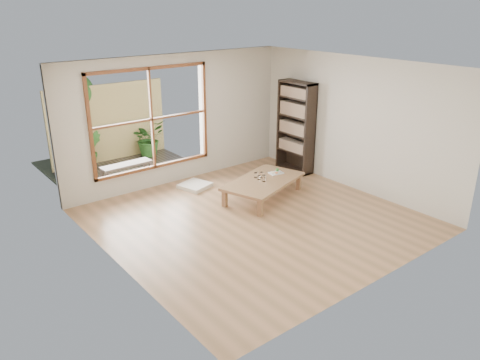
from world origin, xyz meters
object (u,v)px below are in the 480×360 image
at_px(garden_bench, 126,166).
at_px(food_tray, 276,172).
at_px(low_table, 263,182).
at_px(bookshelf, 296,127).

bearing_deg(garden_bench, food_tray, -49.90).
height_order(food_tray, garden_bench, food_tray).
distance_m(low_table, food_tray, 0.47).
bearing_deg(low_table, garden_bench, 105.17).
relative_size(food_tray, garden_bench, 0.27).
distance_m(low_table, bookshelf, 1.88).
relative_size(low_table, garden_bench, 1.71).
relative_size(low_table, food_tray, 6.27).
bearing_deg(food_tray, garden_bench, 142.15).
xyz_separation_m(low_table, garden_bench, (-1.64, 2.49, -0.01)).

